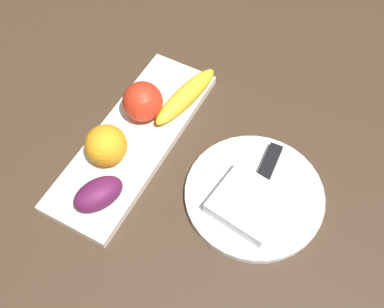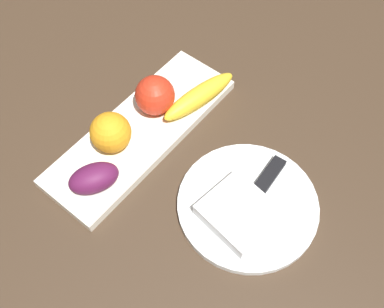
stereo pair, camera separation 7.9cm
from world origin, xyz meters
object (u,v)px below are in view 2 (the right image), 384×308
object	(u,v)px
dinner_plate	(248,205)
grape_bunch	(94,178)
knife	(264,184)
fruit_tray	(142,131)
banana	(199,96)
apple	(155,95)
orange_near_apple	(111,132)
folded_napkin	(238,212)

from	to	relation	value
dinner_plate	grape_bunch	bearing A→B (deg)	-58.35
dinner_plate	knife	world-z (taller)	knife
fruit_tray	grape_bunch	distance (m)	0.15
grape_bunch	knife	distance (m)	0.30
banana	knife	size ratio (longest dim) A/B	0.95
fruit_tray	dinner_plate	size ratio (longest dim) A/B	1.67
fruit_tray	banana	xyz separation A→B (m)	(-0.12, 0.05, 0.03)
apple	knife	world-z (taller)	apple
orange_near_apple	grape_bunch	bearing A→B (deg)	23.95
fruit_tray	banana	world-z (taller)	banana
apple	folded_napkin	world-z (taller)	apple
fruit_tray	apple	xyz separation A→B (m)	(-0.05, -0.01, 0.05)
orange_near_apple	folded_napkin	xyz separation A→B (m)	(-0.03, 0.26, -0.03)
orange_near_apple	grape_bunch	xyz separation A→B (m)	(0.08, 0.04, -0.01)
banana	knife	world-z (taller)	banana
banana	grape_bunch	world-z (taller)	grape_bunch
fruit_tray	banana	distance (m)	0.13
apple	grape_bunch	bearing A→B (deg)	8.89
dinner_plate	banana	bearing A→B (deg)	-120.32
banana	grape_bunch	size ratio (longest dim) A/B	1.94
fruit_tray	orange_near_apple	xyz separation A→B (m)	(0.06, -0.01, 0.05)
grape_bunch	knife	bearing A→B (deg)	129.19
folded_napkin	knife	distance (m)	0.08
apple	folded_napkin	xyz separation A→B (m)	(0.09, 0.26, -0.03)
orange_near_apple	dinner_plate	distance (m)	0.28
dinner_plate	folded_napkin	world-z (taller)	folded_napkin
fruit_tray	knife	distance (m)	0.25
folded_napkin	knife	xyz separation A→B (m)	(-0.08, 0.00, -0.01)
grape_bunch	dinner_plate	xyz separation A→B (m)	(-0.14, 0.23, -0.04)
knife	folded_napkin	bearing A→B (deg)	-3.91
dinner_plate	knife	distance (m)	0.05
fruit_tray	orange_near_apple	size ratio (longest dim) A/B	5.47
grape_bunch	dinner_plate	bearing A→B (deg)	121.65
banana	grape_bunch	xyz separation A→B (m)	(0.26, -0.03, 0.00)
apple	fruit_tray	bearing A→B (deg)	9.63
fruit_tray	dinner_plate	distance (m)	0.25
orange_near_apple	fruit_tray	bearing A→B (deg)	166.16
fruit_tray	knife	world-z (taller)	knife
fruit_tray	grape_bunch	xyz separation A→B (m)	(0.14, 0.02, 0.03)
banana	folded_napkin	size ratio (longest dim) A/B	1.53
banana	orange_near_apple	size ratio (longest dim) A/B	2.29
fruit_tray	dinner_plate	world-z (taller)	fruit_tray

